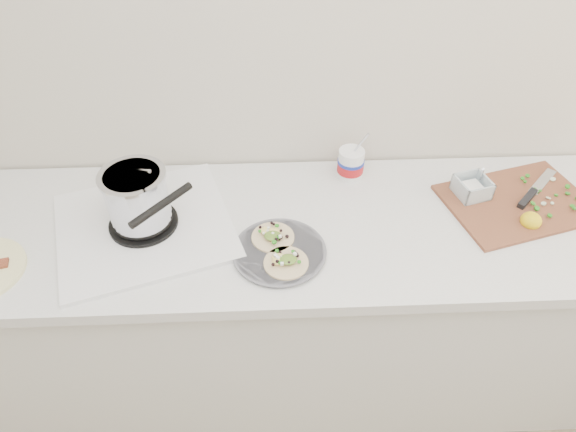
{
  "coord_description": "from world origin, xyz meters",
  "views": [
    {
      "loc": [
        -0.12,
        0.23,
        2.02
      ],
      "look_at": [
        -0.07,
        1.39,
        0.96
      ],
      "focal_mm": 32.0,
      "sensor_mm": 36.0,
      "label": 1
    }
  ],
  "objects_px": {
    "stove": "(140,208)",
    "tub": "(352,161)",
    "taco_plate": "(279,250)",
    "cutboard": "(515,198)"
  },
  "relations": [
    {
      "from": "taco_plate",
      "to": "tub",
      "type": "bearing_deg",
      "value": 54.23
    },
    {
      "from": "stove",
      "to": "tub",
      "type": "bearing_deg",
      "value": 0.86
    },
    {
      "from": "taco_plate",
      "to": "tub",
      "type": "distance_m",
      "value": 0.45
    },
    {
      "from": "cutboard",
      "to": "taco_plate",
      "type": "bearing_deg",
      "value": 179.08
    },
    {
      "from": "stove",
      "to": "cutboard",
      "type": "xyz_separation_m",
      "value": [
        1.2,
        0.07,
        -0.07
      ]
    },
    {
      "from": "stove",
      "to": "tub",
      "type": "relative_size",
      "value": 3.12
    },
    {
      "from": "taco_plate",
      "to": "tub",
      "type": "xyz_separation_m",
      "value": [
        0.26,
        0.36,
        0.05
      ]
    },
    {
      "from": "tub",
      "to": "cutboard",
      "type": "bearing_deg",
      "value": -17.09
    },
    {
      "from": "stove",
      "to": "cutboard",
      "type": "bearing_deg",
      "value": -14.57
    },
    {
      "from": "stove",
      "to": "tub",
      "type": "distance_m",
      "value": 0.72
    }
  ]
}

